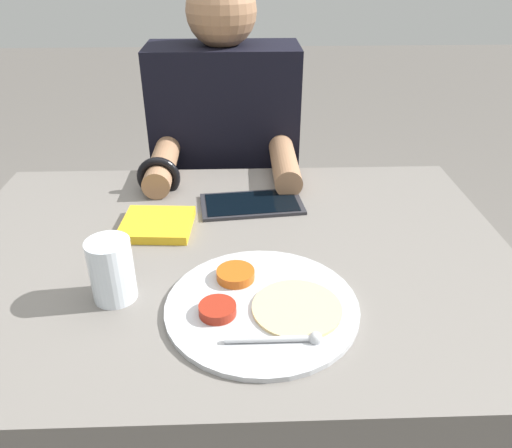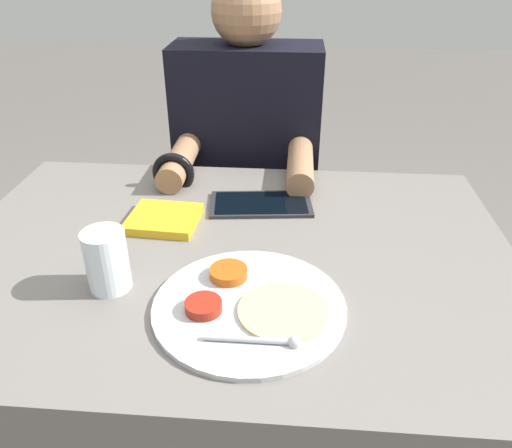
{
  "view_description": "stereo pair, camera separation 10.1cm",
  "coord_description": "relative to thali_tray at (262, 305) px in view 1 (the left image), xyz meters",
  "views": [
    {
      "loc": [
        0.03,
        -0.86,
        1.28
      ],
      "look_at": [
        0.06,
        0.01,
        0.78
      ],
      "focal_mm": 35.0,
      "sensor_mm": 36.0,
      "label": 1
    },
    {
      "loc": [
        0.13,
        -0.86,
        1.28
      ],
      "look_at": [
        0.06,
        0.01,
        0.78
      ],
      "focal_mm": 35.0,
      "sensor_mm": 36.0,
      "label": 2
    }
  ],
  "objects": [
    {
      "name": "person_diner",
      "position": [
        -0.08,
        0.77,
        -0.16
      ],
      "size": [
        0.44,
        0.47,
        1.2
      ],
      "color": "black",
      "rests_on": "ground_plane"
    },
    {
      "name": "dining_table",
      "position": [
        -0.06,
        0.18,
        -0.37
      ],
      "size": [
        1.18,
        0.84,
        0.72
      ],
      "color": "slate",
      "rests_on": "ground_plane"
    },
    {
      "name": "drinking_glass",
      "position": [
        -0.26,
        0.04,
        0.05
      ],
      "size": [
        0.08,
        0.08,
        0.12
      ],
      "color": "silver",
      "rests_on": "dining_table"
    },
    {
      "name": "tablet_device",
      "position": [
        -0.01,
        0.38,
        -0.0
      ],
      "size": [
        0.26,
        0.16,
        0.01
      ],
      "color": "#28282D",
      "rests_on": "dining_table"
    },
    {
      "name": "red_notebook",
      "position": [
        -0.22,
        0.28,
        0.0
      ],
      "size": [
        0.16,
        0.15,
        0.02
      ],
      "color": "silver",
      "rests_on": "dining_table"
    },
    {
      "name": "thali_tray",
      "position": [
        0.0,
        0.0,
        0.0
      ],
      "size": [
        0.34,
        0.34,
        0.03
      ],
      "color": "#B7BABF",
      "rests_on": "dining_table"
    }
  ]
}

